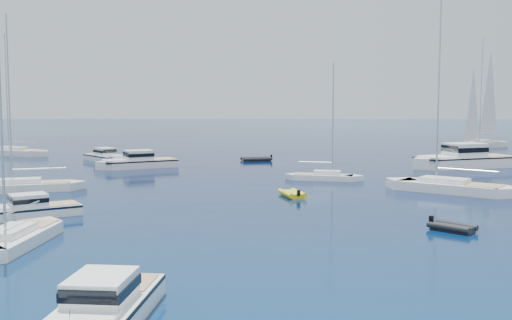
{
  "coord_description": "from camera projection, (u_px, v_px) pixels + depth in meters",
  "views": [
    {
      "loc": [
        1.56,
        -35.2,
        7.97
      ],
      "look_at": [
        -0.44,
        23.1,
        2.2
      ],
      "focal_mm": 44.44,
      "sensor_mm": 36.0,
      "label": 1
    }
  ],
  "objects": [
    {
      "name": "ground",
      "position": [
        250.0,
        239.0,
        35.84
      ],
      "size": [
        400.0,
        400.0,
        0.0
      ],
      "primitive_type": "plane",
      "color": "navy",
      "rests_on": "ground"
    },
    {
      "name": "motor_cruiser_left",
      "position": [
        27.0,
        217.0,
        42.21
      ],
      "size": [
        7.72,
        6.16,
        2.02
      ],
      "primitive_type": null,
      "rotation": [
        0.0,
        0.0,
        2.15
      ],
      "color": "silver",
      "rests_on": "ground"
    },
    {
      "name": "motor_cruiser_centre",
      "position": [
        137.0,
        168.0,
        71.8
      ],
      "size": [
        10.09,
        7.44,
        2.59
      ],
      "primitive_type": null,
      "rotation": [
        0.0,
        0.0,
        2.08
      ],
      "color": "silver",
      "rests_on": "ground"
    },
    {
      "name": "motor_cruiser_distant",
      "position": [
        462.0,
        168.0,
        72.25
      ],
      "size": [
        14.17,
        8.81,
        3.57
      ],
      "primitive_type": null,
      "rotation": [
        0.0,
        0.0,
        1.94
      ],
      "color": "white",
      "rests_on": "ground"
    },
    {
      "name": "motor_cruiser_horizon",
      "position": [
        106.0,
        161.0,
        79.41
      ],
      "size": [
        7.47,
        7.7,
        2.16
      ],
      "primitive_type": null,
      "rotation": [
        0.0,
        0.0,
        3.9
      ],
      "color": "silver",
      "rests_on": "ground"
    },
    {
      "name": "sailboat_fore",
      "position": [
        15.0,
        245.0,
        34.22
      ],
      "size": [
        3.04,
        10.31,
        15.02
      ],
      "primitive_type": null,
      "rotation": [
        0.0,
        0.0,
        3.1
      ],
      "color": "white",
      "rests_on": "ground"
    },
    {
      "name": "sailboat_mid_r",
      "position": [
        450.0,
        192.0,
        53.4
      ],
      "size": [
        11.86,
        9.51,
        17.94
      ],
      "primitive_type": null,
      "rotation": [
        0.0,
        0.0,
        0.97
      ],
      "color": "white",
      "rests_on": "ground"
    },
    {
      "name": "sailboat_mid_l",
      "position": [
        26.0,
        191.0,
        54.11
      ],
      "size": [
        10.87,
        5.88,
        15.49
      ],
      "primitive_type": null,
      "rotation": [
        0.0,
        0.0,
        1.89
      ],
      "color": "silver",
      "rests_on": "ground"
    },
    {
      "name": "sailboat_centre",
      "position": [
        324.0,
        180.0,
        61.38
      ],
      "size": [
        8.2,
        3.42,
        11.7
      ],
      "primitive_type": null,
      "rotation": [
        0.0,
        0.0,
        4.54
      ],
      "color": "white",
      "rests_on": "ground"
    },
    {
      "name": "sailboat_far_l",
      "position": [
        16.0,
        155.0,
        87.47
      ],
      "size": [
        12.1,
        6.93,
        17.29
      ],
      "primitive_type": null,
      "rotation": [
        0.0,
        0.0,
        1.22
      ],
      "color": "silver",
      "rests_on": "ground"
    },
    {
      "name": "sailboat_sails_far",
      "position": [
        484.0,
        147.0,
        101.38
      ],
      "size": [
        11.56,
        10.09,
        17.98
      ],
      "primitive_type": null,
      "rotation": [
        0.0,
        0.0,
        2.24
      ],
      "color": "silver",
      "rests_on": "ground"
    },
    {
      "name": "tender_yellow",
      "position": [
        292.0,
        196.0,
        51.15
      ],
      "size": [
        2.62,
        3.53,
        0.95
      ],
      "primitive_type": null,
      "rotation": [
        0.0,
        0.0,
        0.3
      ],
      "color": "yellow",
      "rests_on": "ground"
    },
    {
      "name": "tender_grey_near",
      "position": [
        452.0,
        231.0,
        37.9
      ],
      "size": [
        3.16,
        3.11,
        0.95
      ],
      "primitive_type": null,
      "rotation": [
        0.0,
        0.0,
        3.96
      ],
      "color": "black",
      "rests_on": "ground"
    },
    {
      "name": "tender_grey_far",
      "position": [
        256.0,
        161.0,
        79.93
      ],
      "size": [
        4.42,
        3.2,
        0.95
      ],
      "primitive_type": null,
      "rotation": [
        0.0,
        0.0,
        1.86
      ],
      "color": "black",
      "rests_on": "ground"
    }
  ]
}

